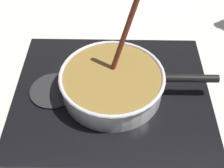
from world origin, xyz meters
TOP-DOWN VIEW (x-y plane):
  - ground at (0.00, 0.00)m, footprint 2.40×1.60m
  - hob_plate at (0.02, 0.20)m, footprint 0.56×0.48m
  - burner_ring at (0.02, 0.20)m, footprint 0.20×0.20m
  - spare_burner at (-0.15, 0.20)m, footprint 0.14×0.14m
  - cooking_pan at (0.02, 0.20)m, footprint 0.44×0.29m

SIDE VIEW (x-z plane):
  - ground at x=0.00m, z-range -0.04..0.00m
  - hob_plate at x=0.02m, z-range 0.00..0.01m
  - spare_burner at x=-0.15m, z-range 0.01..0.02m
  - burner_ring at x=0.02m, z-range 0.01..0.02m
  - cooking_pan at x=0.02m, z-range -0.10..0.20m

